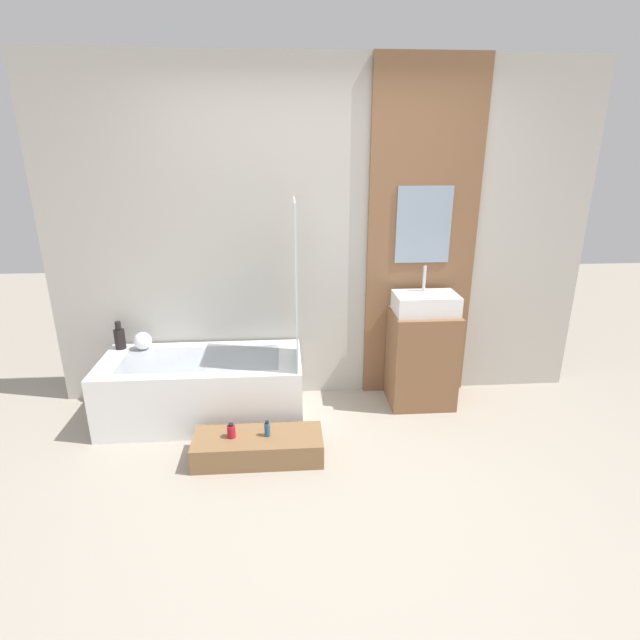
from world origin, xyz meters
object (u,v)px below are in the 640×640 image
Objects in this scene: wooden_step_bench at (258,447)px; sink at (426,303)px; bottle_soap_secondary at (267,429)px; bottle_soap_primary at (231,431)px; bathtub at (203,388)px; vase_tall_dark at (120,338)px; vase_round_light at (143,341)px.

wooden_step_bench is 1.63m from sink.
wooden_step_bench is 7.76× the size of bottle_soap_secondary.
bottle_soap_secondary reaches higher than bottle_soap_primary.
bathtub reaches higher than bottle_soap_primary.
bathtub is at bearing 114.51° from bottle_soap_primary.
bathtub is at bearing 130.83° from bottle_soap_secondary.
sink is 2.16× the size of vase_tall_dark.
bottle_soap_secondary is at bearing -150.23° from sink.
sink is 4.34× the size of bottle_soap_secondary.
vase_tall_dark is (-0.65, 0.25, 0.33)m from bathtub.
bottle_soap_primary is (0.73, -0.79, -0.34)m from vase_round_light.
sink is 4.68× the size of bottle_soap_primary.
bathtub is 3.10× the size of sink.
bathtub is 14.51× the size of bottle_soap_primary.
wooden_step_bench is at bearing -53.03° from bathtub.
wooden_step_bench is 1.79× the size of sink.
vase_tall_dark is at bearing 142.80° from wooden_step_bench.
bottle_soap_secondary is at bearing -39.38° from vase_round_light.
bathtub reaches higher than bottle_soap_secondary.
bathtub is at bearing -24.94° from vase_round_light.
bathtub is 0.63m from bottle_soap_primary.
vase_tall_dark is 1.62× the size of vase_round_light.
bottle_soap_secondary is (1.15, -0.82, -0.36)m from vase_tall_dark.
bottle_soap_secondary is (0.97, -0.79, -0.34)m from vase_round_light.
vase_round_light reaches higher than bathtub.
bottle_soap_secondary is at bearing 0.00° from bottle_soap_primary.
bathtub is at bearing -176.12° from sink.
wooden_step_bench is 8.37× the size of bottle_soap_primary.
vase_tall_dark is (-1.08, 0.82, 0.49)m from wooden_step_bench.
vase_tall_dark is at bearing 137.98° from bottle_soap_primary.
wooden_step_bench is at bearing 0.00° from bottle_soap_primary.
vase_round_light is 1.13m from bottle_soap_primary.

